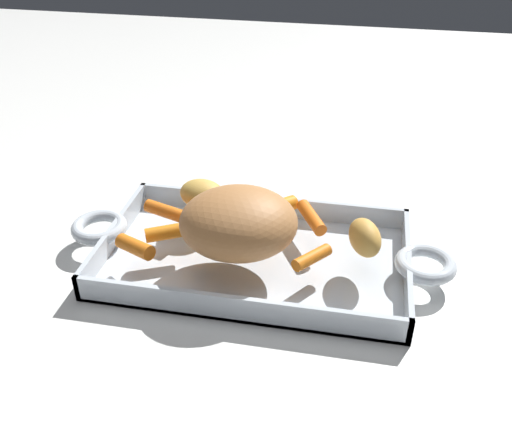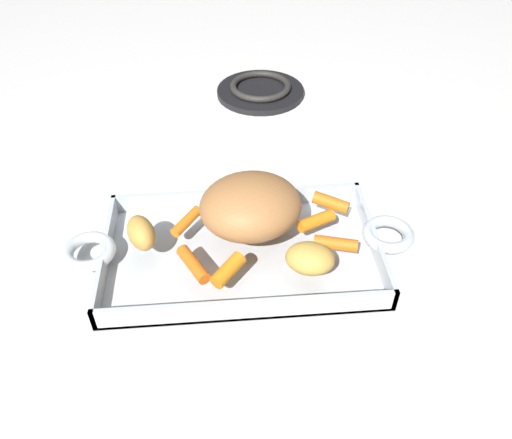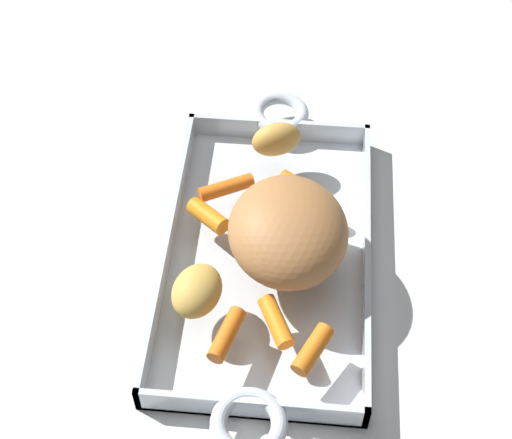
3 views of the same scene
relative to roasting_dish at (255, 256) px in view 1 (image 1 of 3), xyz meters
name	(u,v)px [view 1 (image 1 of 3)]	position (x,y,z in m)	size (l,w,h in m)	color
ground_plane	(255,263)	(0.00, 0.00, -0.01)	(2.38, 2.38, 0.00)	silver
roasting_dish	(255,256)	(0.00, 0.00, 0.00)	(0.48, 0.22, 0.04)	silver
pork_roast	(239,222)	(-0.01, -0.02, 0.06)	(0.14, 0.12, 0.08)	#AD7240
baby_carrot_northeast	(311,217)	(0.06, 0.05, 0.03)	(0.02, 0.02, 0.06)	orange
baby_carrot_southeast	(279,207)	(0.02, 0.07, 0.03)	(0.02, 0.02, 0.05)	orange
baby_carrot_long	(166,211)	(-0.12, 0.03, 0.03)	(0.02, 0.02, 0.06)	orange
baby_carrot_short	(312,257)	(0.07, -0.03, 0.03)	(0.01, 0.01, 0.05)	orange
baby_carrot_center_right	(168,232)	(-0.11, -0.02, 0.03)	(0.02, 0.02, 0.05)	orange
baby_carrot_southwest	(135,247)	(-0.13, -0.05, 0.03)	(0.02, 0.02, 0.05)	orange
potato_golden_large	(202,194)	(-0.08, 0.06, 0.04)	(0.06, 0.05, 0.04)	gold
potato_near_roast	(365,238)	(0.13, 0.00, 0.05)	(0.06, 0.03, 0.04)	gold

